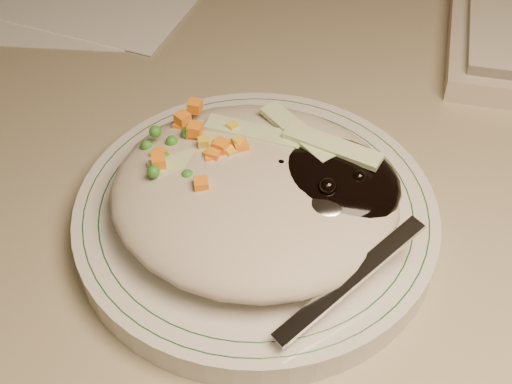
# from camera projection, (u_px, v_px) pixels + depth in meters

# --- Properties ---
(desk) EXTENTS (1.40, 0.70, 0.74)m
(desk) POSITION_uv_depth(u_px,v_px,m) (373.00, 254.00, 0.74)
(desk) COLOR gray
(desk) RESTS_ON ground
(plate) EXTENTS (0.25, 0.25, 0.02)m
(plate) POSITION_uv_depth(u_px,v_px,m) (256.00, 218.00, 0.50)
(plate) COLOR silver
(plate) RESTS_ON desk
(plate_rim) EXTENTS (0.24, 0.24, 0.00)m
(plate_rim) POSITION_uv_depth(u_px,v_px,m) (256.00, 208.00, 0.49)
(plate_rim) COLOR #144723
(plate_rim) RESTS_ON plate
(meal) EXTENTS (0.21, 0.19, 0.05)m
(meal) POSITION_uv_depth(u_px,v_px,m) (262.00, 188.00, 0.47)
(meal) COLOR #B1A690
(meal) RESTS_ON plate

